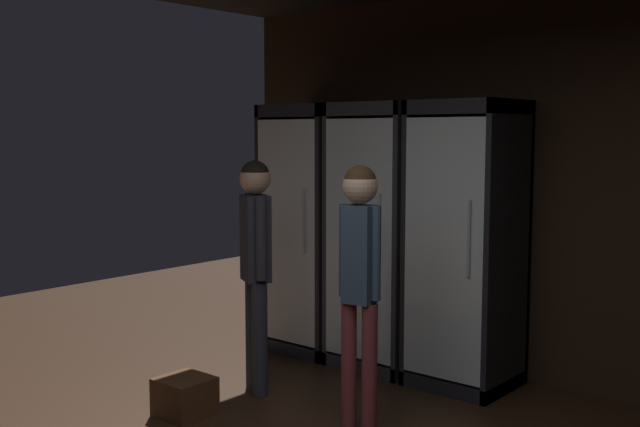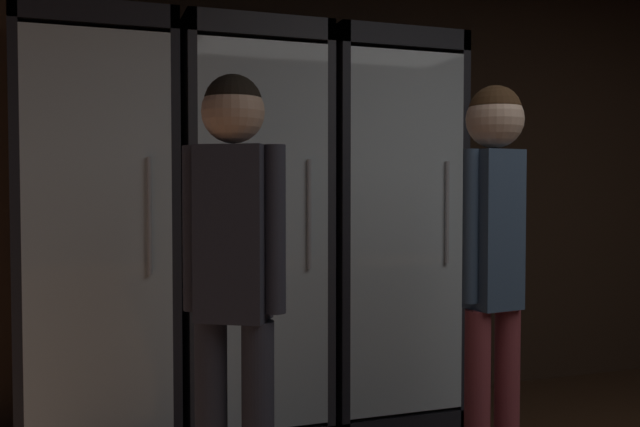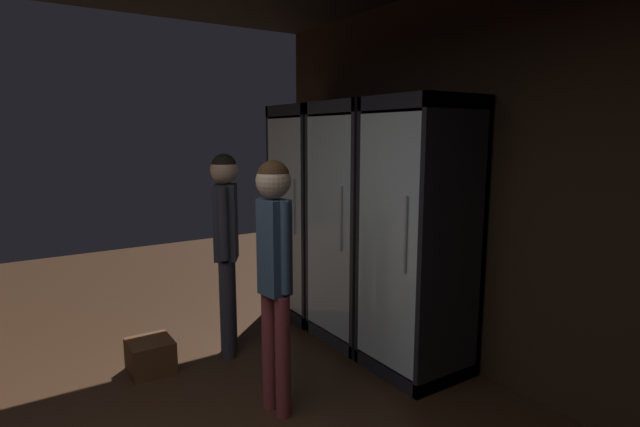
{
  "view_description": "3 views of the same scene",
  "coord_description": "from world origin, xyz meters",
  "px_view_note": "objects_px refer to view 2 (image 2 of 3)",
  "views": [
    {
      "loc": [
        0.58,
        -1.76,
        1.49
      ],
      "look_at": [
        -0.78,
        2.76,
        1.2
      ],
      "focal_mm": 34.66,
      "sensor_mm": 36.0,
      "label": 1
    },
    {
      "loc": [
        -0.99,
        0.11,
        1.19
      ],
      "look_at": [
        -1.64,
        2.51,
        0.89
      ],
      "focal_mm": 31.66,
      "sensor_mm": 36.0,
      "label": 2
    },
    {
      "loc": [
        -1.86,
        0.64,
        1.85
      ],
      "look_at": [
        -1.22,
        2.67,
        1.26
      ],
      "focal_mm": 33.49,
      "sensor_mm": 36.0,
      "label": 3
    }
  ],
  "objects_px": {
    "cooler_far_left": "(246,288)",
    "cooler_left": "(386,292)",
    "cooler_center": "(547,294)",
    "shopper_far": "(500,330)"
  },
  "relations": [
    {
      "from": "cooler_far_left",
      "to": "cooler_left",
      "type": "relative_size",
      "value": 1.0
    },
    {
      "from": "cooler_left",
      "to": "cooler_center",
      "type": "relative_size",
      "value": 1.0
    },
    {
      "from": "cooler_far_left",
      "to": "cooler_left",
      "type": "xyz_separation_m",
      "value": [
        0.71,
        -0.0,
        -0.0
      ]
    },
    {
      "from": "cooler_center",
      "to": "shopper_far",
      "type": "distance_m",
      "value": 1.36
    },
    {
      "from": "cooler_far_left",
      "to": "shopper_far",
      "type": "height_order",
      "value": "cooler_far_left"
    },
    {
      "from": "cooler_far_left",
      "to": "shopper_far",
      "type": "relative_size",
      "value": 1.3
    },
    {
      "from": "shopper_far",
      "to": "cooler_center",
      "type": "bearing_deg",
      "value": 79.1
    },
    {
      "from": "cooler_center",
      "to": "cooler_far_left",
      "type": "bearing_deg",
      "value": -179.99
    },
    {
      "from": "cooler_left",
      "to": "cooler_center",
      "type": "height_order",
      "value": "same"
    },
    {
      "from": "cooler_far_left",
      "to": "cooler_left",
      "type": "bearing_deg",
      "value": -0.08
    }
  ]
}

